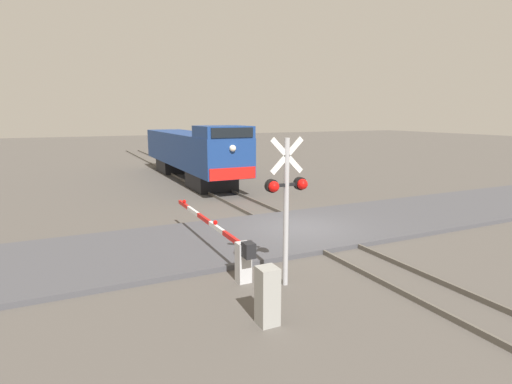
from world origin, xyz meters
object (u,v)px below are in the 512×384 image
at_px(crossing_signal, 287,196).
at_px(utility_cabinet, 267,296).
at_px(crossing_gate, 229,244).
at_px(locomotive, 191,152).

height_order(crossing_signal, utility_cabinet, crossing_signal).
bearing_deg(crossing_signal, crossing_gate, 118.11).
xyz_separation_m(crossing_gate, utility_cabinet, (-0.46, -3.40, -0.13)).
bearing_deg(crossing_signal, utility_cabinet, -130.23).
bearing_deg(crossing_signal, locomotive, 80.65).
relative_size(crossing_signal, crossing_gate, 0.57).
bearing_deg(utility_cabinet, locomotive, 77.58).
distance_m(locomotive, crossing_signal, 18.83).
relative_size(crossing_gate, utility_cabinet, 5.34).
relative_size(locomotive, crossing_signal, 3.99).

